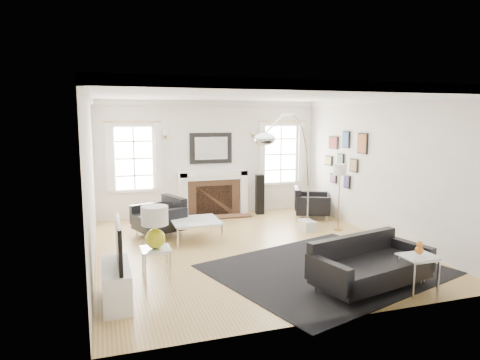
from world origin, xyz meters
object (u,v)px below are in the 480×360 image
object	(u,v)px
armchair_left	(161,218)
arc_floor_lamp	(289,171)
armchair_right	(309,204)
coffee_table	(195,222)
fireplace	(213,194)
sofa	(368,266)
gourd_lamp	(155,224)

from	to	relation	value
armchair_left	arc_floor_lamp	bearing A→B (deg)	-28.33
armchair_right	arc_floor_lamp	world-z (taller)	arc_floor_lamp
armchair_right	armchair_left	bearing A→B (deg)	-172.81
armchair_right	coffee_table	xyz separation A→B (m)	(-3.02, -1.06, 0.04)
coffee_table	arc_floor_lamp	xyz separation A→B (m)	(1.69, -0.62, 1.01)
coffee_table	arc_floor_lamp	bearing A→B (deg)	-20.29
fireplace	armchair_left	bearing A→B (deg)	-136.07
armchair_left	arc_floor_lamp	size ratio (longest dim) A/B	0.46
sofa	arc_floor_lamp	world-z (taller)	arc_floor_lamp
fireplace	sofa	xyz separation A→B (m)	(0.96, -5.05, -0.23)
fireplace	armchair_left	distance (m)	2.03
arc_floor_lamp	armchair_right	bearing A→B (deg)	51.69
armchair_left	gourd_lamp	xyz separation A→B (m)	(-0.40, -2.41, 0.48)
armchair_left	coffee_table	xyz separation A→B (m)	(0.58, -0.60, 0.02)
armchair_left	sofa	bearing A→B (deg)	-56.40
sofa	coffee_table	xyz separation A→B (m)	(-1.84, 3.04, 0.06)
sofa	armchair_right	world-z (taller)	armchair_right
sofa	gourd_lamp	world-z (taller)	gourd_lamp
fireplace	gourd_lamp	size ratio (longest dim) A/B	2.68
gourd_lamp	arc_floor_lamp	world-z (taller)	arc_floor_lamp
armchair_right	arc_floor_lamp	xyz separation A→B (m)	(-1.33, -1.68, 1.05)
arc_floor_lamp	coffee_table	bearing A→B (deg)	159.71
fireplace	coffee_table	distance (m)	2.19
sofa	coffee_table	bearing A→B (deg)	121.12
fireplace	arc_floor_lamp	distance (m)	2.88
fireplace	arc_floor_lamp	world-z (taller)	arc_floor_lamp
arc_floor_lamp	fireplace	bearing A→B (deg)	107.23
sofa	armchair_left	world-z (taller)	armchair_left
gourd_lamp	arc_floor_lamp	size ratio (longest dim) A/B	0.25
fireplace	sofa	size ratio (longest dim) A/B	0.89
armchair_left	armchair_right	bearing A→B (deg)	7.19
fireplace	coffee_table	bearing A→B (deg)	-113.55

